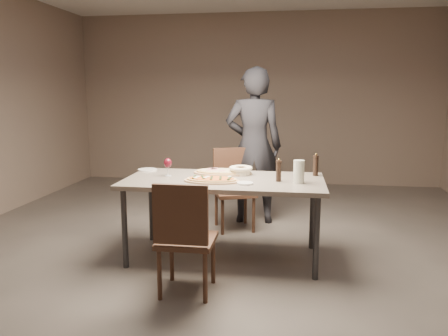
# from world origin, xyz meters

# --- Properties ---
(room) EXTENTS (7.00, 7.00, 7.00)m
(room) POSITION_xyz_m (0.00, 0.00, 1.40)
(room) COLOR #58514C
(room) RESTS_ON ground
(dining_table) EXTENTS (1.80, 0.90, 0.75)m
(dining_table) POSITION_xyz_m (0.00, 0.00, 0.69)
(dining_table) COLOR slate
(dining_table) RESTS_ON ground
(zucchini_pizza) EXTENTS (0.50, 0.27, 0.05)m
(zucchini_pizza) POSITION_xyz_m (-0.09, -0.14, 0.77)
(zucchini_pizza) COLOR tan
(zucchini_pizza) RESTS_ON dining_table
(ham_pizza) EXTENTS (0.57, 0.31, 0.04)m
(ham_pizza) POSITION_xyz_m (-0.05, 0.25, 0.77)
(ham_pizza) COLOR tan
(ham_pizza) RESTS_ON dining_table
(bread_basket) EXTENTS (0.22, 0.22, 0.08)m
(bread_basket) POSITION_xyz_m (0.13, 0.22, 0.80)
(bread_basket) COLOR beige
(bread_basket) RESTS_ON dining_table
(oil_dish) EXTENTS (0.14, 0.14, 0.02)m
(oil_dish) POSITION_xyz_m (0.21, -0.21, 0.76)
(oil_dish) COLOR white
(oil_dish) RESTS_ON dining_table
(pepper_mill_left) EXTENTS (0.05, 0.05, 0.21)m
(pepper_mill_left) POSITION_xyz_m (0.83, 0.28, 0.85)
(pepper_mill_left) COLOR black
(pepper_mill_left) RESTS_ON dining_table
(pepper_mill_right) EXTENTS (0.05, 0.05, 0.21)m
(pepper_mill_right) POSITION_xyz_m (0.49, -0.04, 0.85)
(pepper_mill_right) COLOR black
(pepper_mill_right) RESTS_ON dining_table
(carafe) EXTENTS (0.10, 0.10, 0.20)m
(carafe) POSITION_xyz_m (0.67, -0.08, 0.85)
(carafe) COLOR silver
(carafe) RESTS_ON dining_table
(wine_glass) EXTENTS (0.08, 0.08, 0.17)m
(wine_glass) POSITION_xyz_m (-0.54, 0.05, 0.87)
(wine_glass) COLOR silver
(wine_glass) RESTS_ON dining_table
(side_plate) EXTENTS (0.19, 0.19, 0.01)m
(side_plate) POSITION_xyz_m (-0.83, 0.31, 0.76)
(side_plate) COLOR white
(side_plate) RESTS_ON dining_table
(chair_near) EXTENTS (0.42, 0.42, 0.89)m
(chair_near) POSITION_xyz_m (-0.17, -0.82, 0.50)
(chair_near) COLOR #41281B
(chair_near) RESTS_ON ground
(chair_far) EXTENTS (0.55, 0.55, 0.90)m
(chair_far) POSITION_xyz_m (-0.04, 0.95, 0.50)
(chair_far) COLOR #41281B
(chair_far) RESTS_ON ground
(diner) EXTENTS (0.69, 0.48, 1.81)m
(diner) POSITION_xyz_m (0.17, 1.20, 0.91)
(diner) COLOR black
(diner) RESTS_ON ground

